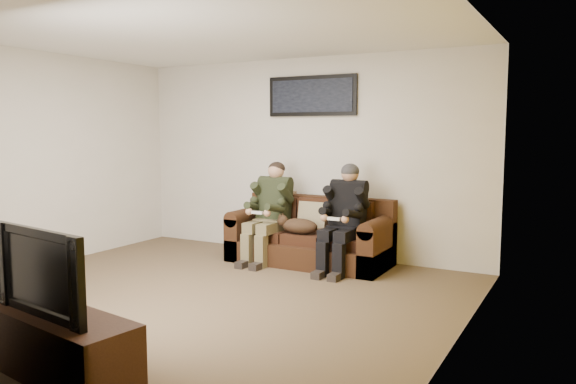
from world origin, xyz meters
The scene contains 15 objects.
floor centered at (0.00, 0.00, 0.00)m, with size 5.00×5.00×0.00m, color brown.
ceiling centered at (0.00, 0.00, 2.60)m, with size 5.00×5.00×0.00m, color silver.
wall_back centered at (0.00, 2.25, 1.30)m, with size 5.00×5.00×0.00m, color beige.
wall_left centered at (-2.50, 0.00, 1.30)m, with size 4.50×4.50×0.00m, color beige.
wall_right centered at (2.50, 0.00, 1.30)m, with size 4.50×4.50×0.00m, color beige.
accent_wall_right centered at (2.49, 0.00, 1.30)m, with size 4.50×4.50×0.00m, color #BC9612.
sofa centered at (0.32, 1.82, 0.31)m, with size 1.99×0.86×0.81m.
throw_pillow centered at (0.32, 1.86, 0.58)m, with size 0.38×0.11×0.36m, color #948561.
throw_blanket centered at (-0.28, 2.07, 0.81)m, with size 0.41×0.20×0.07m, color tan.
person_left centered at (-0.19, 1.66, 0.69)m, with size 0.51×0.87×1.25m.
person_right centered at (0.83, 1.66, 0.70)m, with size 0.51×0.86×1.26m.
cat centered at (0.25, 1.58, 0.50)m, with size 0.66×0.26×0.24m.
framed_poster centered at (0.12, 2.22, 2.10)m, with size 1.25×0.05×0.52m.
tv_stand centered at (0.24, -1.95, 0.22)m, with size 1.38×0.44×0.43m, color #311B10.
television centered at (0.24, -1.95, 0.73)m, with size 1.02×0.13×0.59m, color black.
Camera 1 is at (3.37, -4.41, 1.65)m, focal length 35.00 mm.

